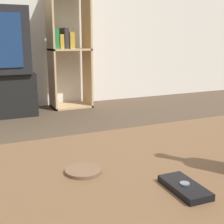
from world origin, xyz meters
name	(u,v)px	position (x,y,z in m)	size (l,w,h in m)	color
coffee_table	(134,211)	(0.00, 0.00, 0.40)	(1.33, 0.79, 0.45)	brown
bookshelf	(68,47)	(0.71, 2.81, 0.66)	(0.43, 0.30, 1.27)	tan
cell_phone	(184,187)	(0.08, -0.06, 0.46)	(0.06, 0.12, 0.02)	black
coaster	(83,171)	(-0.07, 0.11, 0.46)	(0.08, 0.08, 0.01)	brown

